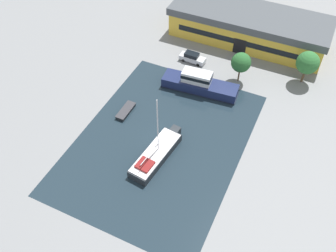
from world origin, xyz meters
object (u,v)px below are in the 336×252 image
(warehouse_building, at_px, (249,26))
(motor_cruiser, at_px, (199,84))
(parked_car, at_px, (192,58))
(quay_tree_near_building, at_px, (241,63))
(sailboat_moored, at_px, (156,154))
(quay_tree_by_water, at_px, (308,63))
(small_dinghy, at_px, (126,111))

(warehouse_building, bearing_deg, motor_cruiser, -99.55)
(warehouse_building, relative_size, parked_car, 6.21)
(warehouse_building, xyz_separation_m, quay_tree_near_building, (2.37, -12.67, 0.89))
(warehouse_building, relative_size, quay_tree_near_building, 5.43)
(parked_car, bearing_deg, sailboat_moored, 12.06)
(quay_tree_by_water, bearing_deg, parked_car, -171.22)
(warehouse_building, relative_size, motor_cruiser, 2.29)
(parked_car, bearing_deg, small_dinghy, -13.00)
(quay_tree_by_water, height_order, sailboat_moored, sailboat_moored)
(quay_tree_by_water, relative_size, small_dinghy, 1.42)
(quay_tree_near_building, xyz_separation_m, motor_cruiser, (-5.27, -5.27, -2.52))
(quay_tree_near_building, xyz_separation_m, small_dinghy, (-13.81, -15.30, -3.54))
(warehouse_building, distance_m, sailboat_moored, 34.25)
(warehouse_building, distance_m, motor_cruiser, 18.24)
(warehouse_building, bearing_deg, parked_car, -122.09)
(small_dinghy, bearing_deg, warehouse_building, 67.79)
(small_dinghy, bearing_deg, motor_cruiser, 49.65)
(quay_tree_near_building, height_order, sailboat_moored, sailboat_moored)
(warehouse_building, bearing_deg, sailboat_moored, -95.23)
(quay_tree_near_building, relative_size, quay_tree_by_water, 0.93)
(motor_cruiser, bearing_deg, sailboat_moored, 174.90)
(motor_cruiser, bearing_deg, parked_car, 26.04)
(parked_car, bearing_deg, warehouse_building, 150.28)
(warehouse_building, height_order, parked_car, warehouse_building)
(quay_tree_near_building, relative_size, sailboat_moored, 0.50)
(motor_cruiser, relative_size, small_dinghy, 3.12)
(parked_car, bearing_deg, quay_tree_by_water, 100.82)
(sailboat_moored, bearing_deg, quay_tree_by_water, 65.62)
(parked_car, bearing_deg, motor_cruiser, 33.15)
(warehouse_building, distance_m, quay_tree_by_water, 15.01)
(motor_cruiser, bearing_deg, quay_tree_near_building, -50.10)
(warehouse_building, xyz_separation_m, motor_cruiser, (-2.91, -17.93, -1.63))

